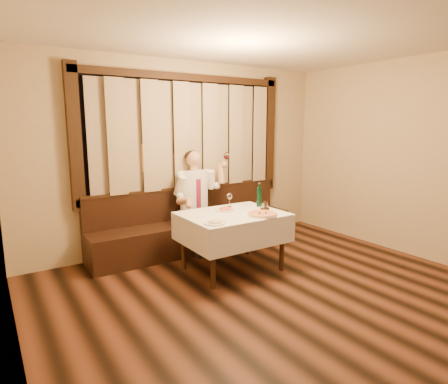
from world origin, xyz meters
TOP-DOWN VIEW (x-y plane):
  - room at (-0.00, 0.97)m, footprint 5.01×6.01m
  - banquette at (0.00, 2.72)m, footprint 3.20×0.61m
  - dining_table at (0.00, 1.70)m, footprint 1.27×0.97m
  - pizza at (0.24, 1.40)m, footprint 0.38×0.38m
  - pasta_red at (0.00, 1.87)m, footprint 0.27×0.27m
  - pasta_cream at (-0.46, 1.39)m, footprint 0.25×0.25m
  - green_bottle at (0.53, 1.83)m, footprint 0.07×0.07m
  - table_wine_glass at (0.17, 2.03)m, footprint 0.07×0.07m
  - cruet_caddy at (0.45, 1.60)m, footprint 0.11×0.06m
  - seated_man at (0.00, 2.63)m, footprint 0.84×0.63m

SIDE VIEW (x-z plane):
  - banquette at x=0.00m, z-range -0.16..0.78m
  - dining_table at x=0.00m, z-range 0.27..1.03m
  - pizza at x=0.24m, z-range 0.75..0.79m
  - pasta_cream at x=-0.46m, z-range 0.75..0.83m
  - pasta_red at x=0.00m, z-range 0.75..0.84m
  - cruet_caddy at x=0.45m, z-range 0.74..0.86m
  - seated_man at x=0.00m, z-range 0.11..1.61m
  - table_wine_glass at x=0.17m, z-range 0.80..0.99m
  - green_bottle at x=0.53m, z-range 0.73..1.06m
  - room at x=0.00m, z-range 0.09..2.91m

